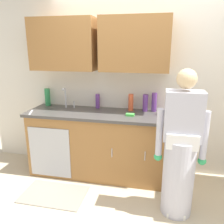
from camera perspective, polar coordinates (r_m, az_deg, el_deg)
ground_plane at (r=2.93m, az=3.72°, el=-22.60°), size 9.00×9.00×0.00m
kitchen_wall_with_uppers at (r=3.32m, az=4.37°, el=9.84°), size 4.80×0.44×2.70m
counter_cabinet at (r=3.39m, az=-3.75°, el=-8.06°), size 1.90×0.62×0.90m
countertop at (r=3.22m, az=-3.84°, el=-0.40°), size 1.96×0.66×0.04m
sink at (r=3.39m, az=-11.61°, el=0.21°), size 0.50×0.36×0.35m
person_at_sink at (r=2.61m, az=16.47°, el=-10.43°), size 0.55×0.34×1.62m
floor_mat at (r=3.21m, az=-14.19°, el=-19.16°), size 0.80×0.50×0.01m
bottle_water_tall at (r=3.28m, az=4.69°, el=2.38°), size 0.07×0.07×0.24m
bottle_soap at (r=3.69m, az=-15.68°, el=3.57°), size 0.08×0.08×0.26m
bottle_dish_liquid at (r=3.28m, az=10.40°, el=2.41°), size 0.07×0.07×0.26m
bottle_cleaner_spray at (r=3.42m, az=-3.59°, el=2.71°), size 0.06×0.06×0.21m
bottle_water_short at (r=3.28m, az=8.24°, el=2.27°), size 0.07×0.07×0.24m
cup_by_sink at (r=3.15m, az=12.02°, el=0.03°), size 0.08×0.08×0.08m
knife_on_counter at (r=3.38m, az=-19.46°, el=-0.10°), size 0.11×0.23×0.01m
sponge at (r=3.05m, az=4.51°, el=-0.69°), size 0.11×0.07×0.03m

